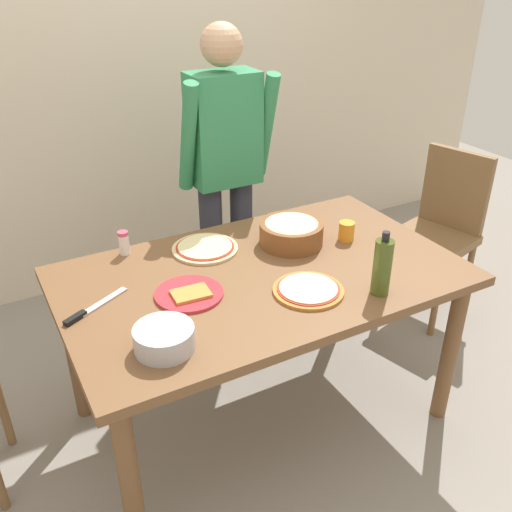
{
  "coord_description": "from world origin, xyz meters",
  "views": [
    {
      "loc": [
        -0.97,
        -1.71,
        1.91
      ],
      "look_at": [
        0.0,
        0.05,
        0.81
      ],
      "focal_mm": 39.59,
      "sensor_mm": 36.0,
      "label": 1
    }
  ],
  "objects_px": {
    "salt_shaker": "(124,243)",
    "mixing_bowl_steel": "(164,338)",
    "person_cook": "(225,166)",
    "pizza_cooked_on_tray": "(308,290)",
    "cup_orange": "(346,231)",
    "plate_with_slice": "(189,294)",
    "popcorn_bowl": "(291,231)",
    "dining_table": "(262,291)",
    "chair_wooden_right": "(440,225)",
    "chef_knife": "(89,310)",
    "olive_oil_bottle": "(382,267)",
    "pizza_raw_on_board": "(205,248)"
  },
  "relations": [
    {
      "from": "olive_oil_bottle",
      "to": "salt_shaker",
      "type": "distance_m",
      "value": 1.07
    },
    {
      "from": "dining_table",
      "to": "popcorn_bowl",
      "type": "distance_m",
      "value": 0.32
    },
    {
      "from": "dining_table",
      "to": "salt_shaker",
      "type": "distance_m",
      "value": 0.62
    },
    {
      "from": "chair_wooden_right",
      "to": "pizza_cooked_on_tray",
      "type": "bearing_deg",
      "value": -157.46
    },
    {
      "from": "pizza_raw_on_board",
      "to": "olive_oil_bottle",
      "type": "xyz_separation_m",
      "value": [
        0.44,
        -0.63,
        0.1
      ]
    },
    {
      "from": "pizza_raw_on_board",
      "to": "pizza_cooked_on_tray",
      "type": "xyz_separation_m",
      "value": [
        0.2,
        -0.5,
        0.0
      ]
    },
    {
      "from": "person_cook",
      "to": "chef_knife",
      "type": "bearing_deg",
      "value": -141.76
    },
    {
      "from": "chair_wooden_right",
      "to": "chef_knife",
      "type": "relative_size",
      "value": 3.56
    },
    {
      "from": "chair_wooden_right",
      "to": "mixing_bowl_steel",
      "type": "bearing_deg",
      "value": -162.56
    },
    {
      "from": "popcorn_bowl",
      "to": "olive_oil_bottle",
      "type": "relative_size",
      "value": 1.09
    },
    {
      "from": "plate_with_slice",
      "to": "popcorn_bowl",
      "type": "xyz_separation_m",
      "value": [
        0.56,
        0.18,
        0.05
      ]
    },
    {
      "from": "salt_shaker",
      "to": "chef_knife",
      "type": "height_order",
      "value": "salt_shaker"
    },
    {
      "from": "person_cook",
      "to": "salt_shaker",
      "type": "distance_m",
      "value": 0.74
    },
    {
      "from": "plate_with_slice",
      "to": "salt_shaker",
      "type": "height_order",
      "value": "salt_shaker"
    },
    {
      "from": "mixing_bowl_steel",
      "to": "cup_orange",
      "type": "height_order",
      "value": "cup_orange"
    },
    {
      "from": "plate_with_slice",
      "to": "popcorn_bowl",
      "type": "bearing_deg",
      "value": 17.65
    },
    {
      "from": "salt_shaker",
      "to": "chef_knife",
      "type": "xyz_separation_m",
      "value": [
        -0.25,
        -0.36,
        -0.05
      ]
    },
    {
      "from": "pizza_cooked_on_tray",
      "to": "cup_orange",
      "type": "xyz_separation_m",
      "value": [
        0.39,
        0.28,
        0.03
      ]
    },
    {
      "from": "chair_wooden_right",
      "to": "pizza_cooked_on_tray",
      "type": "distance_m",
      "value": 1.36
    },
    {
      "from": "pizza_raw_on_board",
      "to": "chef_knife",
      "type": "distance_m",
      "value": 0.61
    },
    {
      "from": "dining_table",
      "to": "cup_orange",
      "type": "xyz_separation_m",
      "value": [
        0.47,
        0.07,
        0.13
      ]
    },
    {
      "from": "olive_oil_bottle",
      "to": "cup_orange",
      "type": "xyz_separation_m",
      "value": [
        0.16,
        0.42,
        -0.07
      ]
    },
    {
      "from": "olive_oil_bottle",
      "to": "person_cook",
      "type": "bearing_deg",
      "value": 95.45
    },
    {
      "from": "pizza_cooked_on_tray",
      "to": "cup_orange",
      "type": "relative_size",
      "value": 3.2
    },
    {
      "from": "pizza_raw_on_board",
      "to": "olive_oil_bottle",
      "type": "height_order",
      "value": "olive_oil_bottle"
    },
    {
      "from": "pizza_raw_on_board",
      "to": "plate_with_slice",
      "type": "bearing_deg",
      "value": -123.45
    },
    {
      "from": "pizza_cooked_on_tray",
      "to": "olive_oil_bottle",
      "type": "height_order",
      "value": "olive_oil_bottle"
    },
    {
      "from": "person_cook",
      "to": "plate_with_slice",
      "type": "relative_size",
      "value": 6.23
    },
    {
      "from": "dining_table",
      "to": "pizza_cooked_on_tray",
      "type": "xyz_separation_m",
      "value": [
        0.08,
        -0.21,
        0.1
      ]
    },
    {
      "from": "person_cook",
      "to": "chair_wooden_right",
      "type": "height_order",
      "value": "person_cook"
    },
    {
      "from": "mixing_bowl_steel",
      "to": "pizza_raw_on_board",
      "type": "bearing_deg",
      "value": 54.86
    },
    {
      "from": "person_cook",
      "to": "pizza_raw_on_board",
      "type": "relative_size",
      "value": 5.66
    },
    {
      "from": "dining_table",
      "to": "salt_shaker",
      "type": "relative_size",
      "value": 15.09
    },
    {
      "from": "dining_table",
      "to": "salt_shaker",
      "type": "xyz_separation_m",
      "value": [
        -0.44,
        0.41,
        0.14
      ]
    },
    {
      "from": "plate_with_slice",
      "to": "chef_knife",
      "type": "bearing_deg",
      "value": 168.27
    },
    {
      "from": "chair_wooden_right",
      "to": "salt_shaker",
      "type": "bearing_deg",
      "value": 176.24
    },
    {
      "from": "person_cook",
      "to": "pizza_cooked_on_tray",
      "type": "bearing_deg",
      "value": -97.5
    },
    {
      "from": "popcorn_bowl",
      "to": "cup_orange",
      "type": "distance_m",
      "value": 0.25
    },
    {
      "from": "dining_table",
      "to": "person_cook",
      "type": "relative_size",
      "value": 0.99
    },
    {
      "from": "dining_table",
      "to": "chef_knife",
      "type": "height_order",
      "value": "chef_knife"
    },
    {
      "from": "dining_table",
      "to": "plate_with_slice",
      "type": "height_order",
      "value": "plate_with_slice"
    },
    {
      "from": "salt_shaker",
      "to": "mixing_bowl_steel",
      "type": "bearing_deg",
      "value": -96.73
    },
    {
      "from": "person_cook",
      "to": "plate_with_slice",
      "type": "height_order",
      "value": "person_cook"
    },
    {
      "from": "pizza_cooked_on_tray",
      "to": "cup_orange",
      "type": "height_order",
      "value": "cup_orange"
    },
    {
      "from": "popcorn_bowl",
      "to": "salt_shaker",
      "type": "xyz_separation_m",
      "value": [
        -0.67,
        0.26,
        -0.01
      ]
    },
    {
      "from": "pizza_cooked_on_tray",
      "to": "plate_with_slice",
      "type": "relative_size",
      "value": 1.05
    },
    {
      "from": "chair_wooden_right",
      "to": "chef_knife",
      "type": "height_order",
      "value": "chair_wooden_right"
    },
    {
      "from": "dining_table",
      "to": "pizza_cooked_on_tray",
      "type": "relative_size",
      "value": 5.88
    },
    {
      "from": "dining_table",
      "to": "pizza_raw_on_board",
      "type": "height_order",
      "value": "pizza_raw_on_board"
    },
    {
      "from": "salt_shaker",
      "to": "person_cook",
      "type": "bearing_deg",
      "value": 27.85
    }
  ]
}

